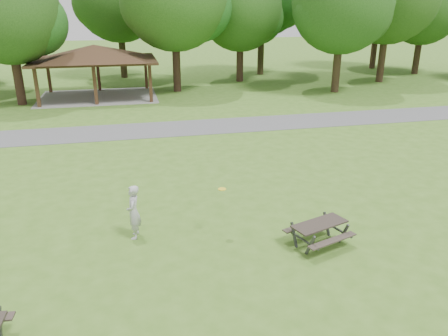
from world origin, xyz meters
TOP-DOWN VIEW (x-y plane):
  - ground at (0.00, 0.00)m, footprint 160.00×160.00m
  - asphalt_path at (0.00, 14.00)m, footprint 120.00×3.20m
  - pavilion at (-4.00, 24.00)m, footprint 8.60×7.01m
  - tree_row_d at (-8.92, 22.53)m, footprint 6.93×6.60m
  - tree_row_f at (8.09, 28.53)m, footprint 7.35×7.00m
  - tree_row_g at (14.09, 22.03)m, footprint 7.77×7.40m
  - tree_row_i at (26.08, 29.03)m, footprint 7.14×6.80m
  - picnic_table_middle at (3.02, 0.69)m, footprint 1.96×1.76m
  - frisbee_in_flight at (0.44, 1.80)m, footprint 0.30×0.30m
  - frisbee_thrower at (-2.08, 2.29)m, footprint 0.48×0.65m

SIDE VIEW (x-z plane):
  - ground at x=0.00m, z-range 0.00..0.00m
  - asphalt_path at x=0.00m, z-range 0.00..0.02m
  - picnic_table_middle at x=3.02m, z-range 0.17..0.88m
  - frisbee_thrower at x=-2.08m, z-range 0.00..1.64m
  - frisbee_in_flight at x=0.44m, z-range 1.50..1.52m
  - pavilion at x=-4.00m, z-range 1.18..4.94m
  - tree_row_d at x=-8.92m, z-range 1.13..10.41m
  - tree_row_f at x=8.09m, z-range 1.06..10.62m
  - tree_row_i at x=26.08m, z-range 1.15..10.67m
  - tree_row_g at x=14.09m, z-range 1.20..11.46m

